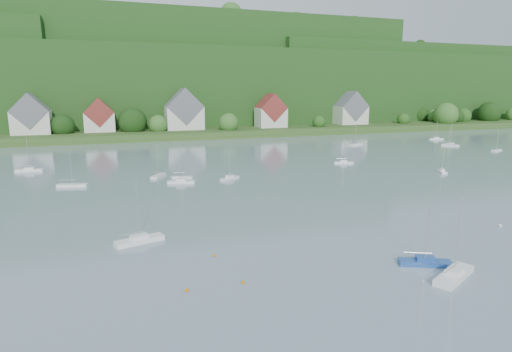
{
  "coord_description": "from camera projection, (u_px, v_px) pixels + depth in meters",
  "views": [
    {
      "loc": [
        -26.22,
        1.11,
        19.89
      ],
      "look_at": [
        -0.67,
        75.0,
        4.0
      ],
      "focal_mm": 29.66,
      "sensor_mm": 36.0,
      "label": 1
    }
  ],
  "objects": [
    {
      "name": "forested_ridge",
      "position": [
        153.0,
        85.0,
        255.64
      ],
      "size": [
        620.0,
        181.22,
        69.89
      ],
      "color": "#193D13",
      "rests_on": "ground"
    },
    {
      "name": "near_sailboat_1",
      "position": [
        425.0,
        262.0,
        48.88
      ],
      "size": [
        6.0,
        3.98,
        7.91
      ],
      "rotation": [
        0.0,
        0.0,
        -0.44
      ],
      "color": "#214A97",
      "rests_on": "ground"
    },
    {
      "name": "village_building_3",
      "position": [
        271.0,
        113.0,
        196.14
      ],
      "size": [
        13.0,
        10.4,
        15.5
      ],
      "color": "silver",
      "rests_on": "far_shore_strip"
    },
    {
      "name": "mooring_buoy_0",
      "position": [
        243.0,
        283.0,
        44.37
      ],
      "size": [
        0.39,
        0.39,
        0.39
      ],
      "primitive_type": "sphere",
      "color": "orange",
      "rests_on": "ground"
    },
    {
      "name": "village_building_4",
      "position": [
        351.0,
        111.0,
        214.22
      ],
      "size": [
        15.0,
        10.4,
        16.5
      ],
      "color": "silver",
      "rests_on": "far_shore_strip"
    },
    {
      "name": "mooring_buoy_3",
      "position": [
        187.0,
        291.0,
        42.6
      ],
      "size": [
        0.42,
        0.42,
        0.42
      ],
      "primitive_type": "sphere",
      "color": "orange",
      "rests_on": "ground"
    },
    {
      "name": "far_sailboat_cluster",
      "position": [
        226.0,
        161.0,
        118.25
      ],
      "size": [
        198.23,
        63.63,
        8.71
      ],
      "color": "white",
      "rests_on": "ground"
    },
    {
      "name": "far_shore_strip",
      "position": [
        170.0,
        131.0,
        196.27
      ],
      "size": [
        600.0,
        60.0,
        3.0
      ],
      "primitive_type": "cube",
      "color": "#294C1C",
      "rests_on": "ground"
    },
    {
      "name": "village_building_1",
      "position": [
        99.0,
        118.0,
        175.03
      ],
      "size": [
        12.0,
        9.36,
        14.0
      ],
      "color": "silver",
      "rests_on": "far_shore_strip"
    },
    {
      "name": "mooring_buoy_4",
      "position": [
        500.0,
        227.0,
        62.84
      ],
      "size": [
        0.5,
        0.5,
        0.5
      ],
      "primitive_type": "sphere",
      "color": "white",
      "rests_on": "ground"
    },
    {
      "name": "near_sailboat_3",
      "position": [
        454.0,
        274.0,
        45.39
      ],
      "size": [
        7.02,
        4.82,
        9.3
      ],
      "rotation": [
        0.0,
        0.0,
        0.47
      ],
      "color": "white",
      "rests_on": "ground"
    },
    {
      "name": "near_sailboat_6",
      "position": [
        139.0,
        240.0,
        56.03
      ],
      "size": [
        6.68,
        3.54,
        8.69
      ],
      "rotation": [
        0.0,
        0.0,
        0.29
      ],
      "color": "white",
      "rests_on": "ground"
    },
    {
      "name": "village_building_2",
      "position": [
        184.0,
        113.0,
        185.01
      ],
      "size": [
        16.0,
        11.44,
        18.0
      ],
      "color": "silver",
      "rests_on": "far_shore_strip"
    },
    {
      "name": "village_building_0",
      "position": [
        31.0,
        117.0,
        165.01
      ],
      "size": [
        14.0,
        10.4,
        16.0
      ],
      "color": "silver",
      "rests_on": "far_shore_strip"
    },
    {
      "name": "mooring_buoy_5",
      "position": [
        214.0,
        256.0,
        51.58
      ],
      "size": [
        0.41,
        0.41,
        0.41
      ],
      "primitive_type": "sphere",
      "color": "orange",
      "rests_on": "ground"
    }
  ]
}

